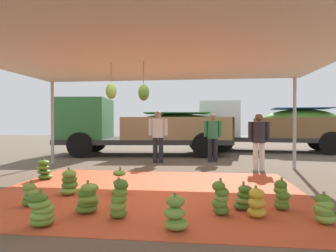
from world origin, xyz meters
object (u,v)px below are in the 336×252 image
object	(u,v)px
banana_bunch_4	(120,183)
banana_bunch_11	(69,183)
banana_bunch_5	(221,199)
cargo_truck_main	(138,127)
worker_1	(259,137)
worker_2	(213,134)
banana_bunch_8	(44,170)
banana_bunch_6	(88,199)
banana_bunch_9	(41,210)
banana_bunch_7	(257,204)
banana_bunch_10	(119,200)
worker_0	(158,133)
banana_bunch_0	(30,195)
cargo_truck_far	(269,125)
banana_bunch_3	(324,210)
banana_bunch_12	(176,214)
banana_bunch_1	(243,198)
banana_bunch_2	(282,196)

from	to	relation	value
banana_bunch_4	banana_bunch_11	bearing A→B (deg)	-171.78
banana_bunch_5	cargo_truck_main	distance (m)	8.48
worker_1	worker_2	size ratio (longest dim) A/B	0.98
banana_bunch_5	banana_bunch_8	xyz separation A→B (m)	(-4.11, 2.25, -0.02)
banana_bunch_6	banana_bunch_9	size ratio (longest dim) A/B	0.99
banana_bunch_7	worker_1	bearing A→B (deg)	78.94
banana_bunch_5	banana_bunch_8	size ratio (longest dim) A/B	1.03
banana_bunch_10	worker_0	xyz separation A→B (m)	(-0.30, 5.76, 0.77)
banana_bunch_10	cargo_truck_main	distance (m)	8.38
banana_bunch_0	worker_0	xyz separation A→B (m)	(1.34, 5.35, 0.85)
worker_2	cargo_truck_far	bearing A→B (deg)	55.58
banana_bunch_5	cargo_truck_far	distance (m)	10.47
cargo_truck_main	worker_0	distance (m)	2.73
banana_bunch_0	banana_bunch_8	distance (m)	2.38
banana_bunch_0	worker_1	size ratio (longest dim) A/B	0.26
worker_1	banana_bunch_6	bearing A→B (deg)	-127.61
banana_bunch_7	worker_0	bearing A→B (deg)	112.61
cargo_truck_far	worker_2	bearing A→B (deg)	-124.42
banana_bunch_3	banana_bunch_9	size ratio (longest dim) A/B	0.86
banana_bunch_8	banana_bunch_11	size ratio (longest dim) A/B	1.02
banana_bunch_12	banana_bunch_1	bearing A→B (deg)	44.21
banana_bunch_10	banana_bunch_12	world-z (taller)	banana_bunch_10
banana_bunch_12	worker_1	size ratio (longest dim) A/B	0.29
banana_bunch_1	banana_bunch_4	world-z (taller)	banana_bunch_4
banana_bunch_8	worker_0	size ratio (longest dim) A/B	0.30
banana_bunch_10	cargo_truck_main	size ratio (longest dim) A/B	0.08
banana_bunch_11	worker_0	distance (m)	4.75
banana_bunch_2	banana_bunch_4	size ratio (longest dim) A/B	0.99
banana_bunch_6	banana_bunch_9	distance (m)	0.74
banana_bunch_6	banana_bunch_0	bearing A→B (deg)	167.56
banana_bunch_1	banana_bunch_10	world-z (taller)	banana_bunch_10
banana_bunch_9	worker_2	distance (m)	7.17
banana_bunch_4	cargo_truck_main	xyz separation A→B (m)	(-1.17, 6.85, 0.99)
banana_bunch_1	banana_bunch_6	distance (m)	2.44
banana_bunch_0	banana_bunch_12	distance (m)	2.61
banana_bunch_5	banana_bunch_7	distance (m)	0.52
banana_bunch_6	banana_bunch_11	xyz separation A→B (m)	(-0.78, 1.02, 0.01)
worker_1	banana_bunch_9	bearing A→B (deg)	-126.94
banana_bunch_5	cargo_truck_far	world-z (taller)	cargo_truck_far
banana_bunch_7	cargo_truck_main	xyz separation A→B (m)	(-3.54, 7.93, 1.00)
banana_bunch_3	banana_bunch_6	xyz separation A→B (m)	(-3.42, 0.07, 0.03)
banana_bunch_4	worker_0	xyz separation A→B (m)	(0.08, 4.43, 0.82)
banana_bunch_8	cargo_truck_main	size ratio (longest dim) A/B	0.07
banana_bunch_1	banana_bunch_12	distance (m)	1.39
banana_bunch_11	cargo_truck_main	xyz separation A→B (m)	(-0.22, 6.99, 0.97)
cargo_truck_far	worker_2	distance (m)	5.00
banana_bunch_1	worker_2	xyz separation A→B (m)	(-0.28, 5.60, 0.79)
banana_bunch_11	banana_bunch_6	bearing A→B (deg)	-52.51
banana_bunch_0	cargo_truck_main	size ratio (longest dim) A/B	0.06
worker_0	banana_bunch_8	bearing A→B (deg)	-126.22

